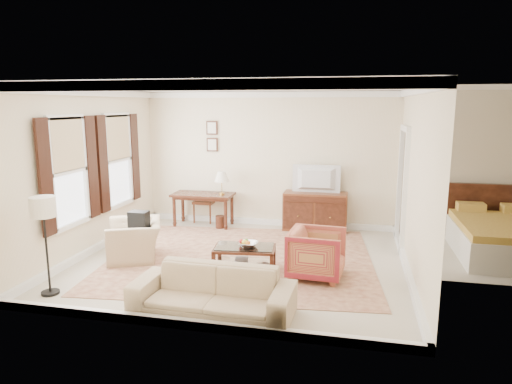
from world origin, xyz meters
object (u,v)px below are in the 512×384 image
at_px(coffee_table, 245,252).
at_px(tv, 316,170).
at_px(sideboard, 315,212).
at_px(club_armchair, 134,234).
at_px(sofa, 212,285).
at_px(striped_armchair, 317,251).
at_px(writing_desk, 203,199).

bearing_deg(coffee_table, tv, 71.44).
distance_m(sideboard, tv, 0.88).
xyz_separation_m(sideboard, club_armchair, (-2.88, -2.47, 0.03)).
height_order(sideboard, sofa, sideboard).
bearing_deg(club_armchair, sofa, 23.18).
xyz_separation_m(coffee_table, sofa, (-0.02, -1.60, 0.09)).
height_order(sideboard, coffee_table, sideboard).
bearing_deg(coffee_table, sofa, -90.85).
height_order(sideboard, striped_armchair, striped_armchair).
xyz_separation_m(writing_desk, sofa, (1.52, -4.11, -0.21)).
relative_size(tv, sofa, 0.46).
height_order(tv, sofa, tv).
bearing_deg(striped_armchair, coffee_table, 92.32).
relative_size(writing_desk, sideboard, 1.00).
xyz_separation_m(writing_desk, coffee_table, (1.55, -2.51, -0.30)).
bearing_deg(striped_armchair, club_armchair, 90.47).
xyz_separation_m(striped_armchair, club_armchair, (-3.14, 0.22, 0.02)).
bearing_deg(sofa, sideboard, 79.95).
distance_m(writing_desk, striped_armchair, 3.71).
bearing_deg(striped_armchair, writing_desk, 51.05).
bearing_deg(striped_armchair, sofa, 147.49).
bearing_deg(writing_desk, club_armchair, -100.90).
height_order(coffee_table, striped_armchair, striped_armchair).
relative_size(tv, striped_armchair, 1.14).
relative_size(sideboard, coffee_table, 1.29).
xyz_separation_m(coffee_table, striped_armchair, (1.15, -0.04, 0.11)).
height_order(writing_desk, sofa, sofa).
height_order(writing_desk, tv, tv).
distance_m(tv, sofa, 4.42).
xyz_separation_m(writing_desk, sideboard, (2.43, 0.15, -0.20)).
distance_m(tv, club_armchair, 3.88).
bearing_deg(tv, coffee_table, 71.44).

